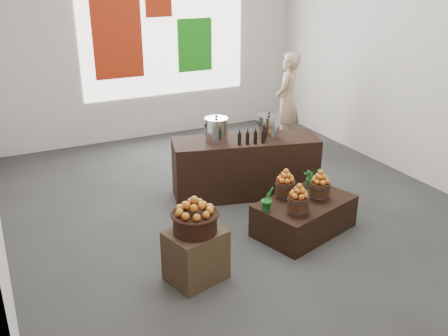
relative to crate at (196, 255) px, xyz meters
name	(u,v)px	position (x,y,z in m)	size (l,w,h in m)	color
ground	(236,206)	(1.19, 1.36, -0.29)	(7.00, 7.00, 0.00)	#323230
back_wall	(149,31)	(1.19, 4.86, 1.71)	(6.00, 0.04, 4.00)	#B8B1AA
back_opening	(165,31)	(1.49, 4.84, 1.71)	(3.20, 0.02, 2.40)	white
deco_red_left	(118,39)	(0.59, 4.83, 1.61)	(0.90, 0.04, 1.40)	#97220B
deco_green_right	(195,45)	(2.09, 4.83, 1.41)	(0.70, 0.04, 1.00)	#197D13
deco_red_upper	(158,3)	(1.39, 4.83, 2.21)	(0.50, 0.04, 0.50)	#97220B
crate	(196,255)	(0.00, 0.00, 0.00)	(0.57, 0.47, 0.57)	#44361F
wicker_basket	(195,223)	(0.00, 0.00, 0.39)	(0.46, 0.46, 0.21)	black
apples_in_basket	(195,205)	(0.00, 0.00, 0.59)	(0.36, 0.36, 0.19)	maroon
display_table	(304,216)	(1.63, 0.35, -0.08)	(1.23, 0.75, 0.42)	black
apple_bucket_front_left	(298,206)	(1.35, 0.09, 0.25)	(0.25, 0.25, 0.23)	#3B1C10
apples_in_bucket_front_left	(299,190)	(1.35, 0.09, 0.45)	(0.18, 0.18, 0.16)	maroon
apple_bucket_front_right	(320,191)	(1.81, 0.31, 0.25)	(0.25, 0.25, 0.23)	#3B1C10
apples_in_bucket_front_right	(321,177)	(1.81, 0.31, 0.45)	(0.18, 0.18, 0.16)	maroon
apple_bucket_rear	(285,190)	(1.45, 0.53, 0.25)	(0.25, 0.25, 0.23)	#3B1C10
apples_in_bucket_rear	(286,175)	(1.45, 0.53, 0.45)	(0.18, 0.18, 0.16)	maroon
herb_garnish_right	(313,177)	(1.96, 0.66, 0.28)	(0.25, 0.22, 0.28)	#15681E
herb_garnish_left	(268,199)	(1.08, 0.34, 0.29)	(0.17, 0.13, 0.30)	#15681E
counter	(245,167)	(1.50, 1.66, 0.14)	(2.07, 0.66, 0.85)	black
stock_pot_left	(216,130)	(1.09, 1.77, 0.72)	(0.32, 0.32, 0.32)	silver
stock_pot_center	(268,127)	(1.82, 1.58, 0.72)	(0.32, 0.32, 0.32)	silver
oil_cruets	(250,136)	(1.45, 1.46, 0.68)	(0.30, 0.06, 0.24)	black
shopper	(287,101)	(3.13, 3.11, 0.58)	(0.64, 0.42, 1.74)	tan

